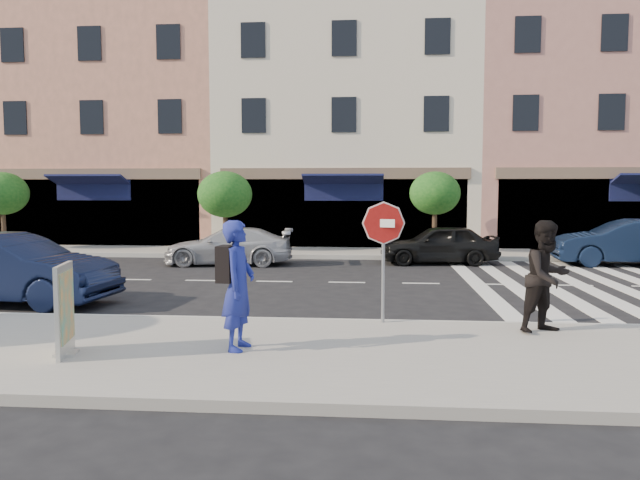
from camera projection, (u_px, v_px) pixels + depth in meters
The scene contains 17 objects.
ground at pixel (339, 311), 13.03m from camera, with size 120.00×120.00×0.00m, color black.
sidewalk_near at pixel (325, 356), 9.30m from camera, with size 60.00×4.50×0.15m, color gray.
sidewalk_far at pixel (355, 253), 23.95m from camera, with size 60.00×3.00×0.15m, color gray.
building_west_mid at pixel (133, 96), 30.26m from camera, with size 10.00×9.00×14.00m, color tan.
building_centre at pixel (348, 126), 29.49m from camera, with size 11.00×9.00×11.00m, color beige.
building_east_mid at pixel (612, 101), 28.38m from camera, with size 13.00×9.00×13.00m, color tan.
street_tree_wa at pixel (2, 194), 24.75m from camera, with size 2.00×2.00×3.05m.
street_tree_wb at pixel (225, 195), 23.99m from camera, with size 2.10×2.10×3.06m.
street_tree_c at pixel (435, 194), 23.30m from camera, with size 1.90×1.90×3.04m.
stop_sign at pixel (383, 234), 11.15m from camera, with size 0.75×0.24×2.19m.
photographer at pixel (239, 285), 9.34m from camera, with size 0.71×0.47×1.95m, color navy.
walker at pixel (547, 277), 10.46m from camera, with size 0.92×0.72×1.89m, color black.
poster_board at pixel (65, 311), 9.05m from camera, with size 0.37×0.86×1.34m.
car_near_mid at pixel (9, 269), 13.79m from camera, with size 1.65×4.73×1.56m, color black.
car_far_left at pixel (229, 246), 20.88m from camera, with size 1.74×4.28×1.24m, color #ABABB0.
car_far_mid at pixel (439, 244), 21.10m from camera, with size 1.58×3.94×1.34m, color black.
car_far_right at pixel (627, 243), 20.59m from camera, with size 1.63×4.67×1.54m, color black.
Camera 1 is at (0.71, -12.85, 2.59)m, focal length 35.00 mm.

